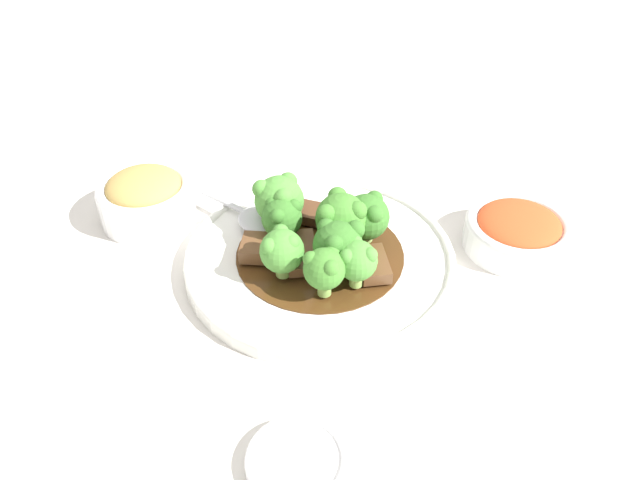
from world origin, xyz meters
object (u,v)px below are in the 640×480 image
Objects in this scene: beef_strip_3 at (264,248)px; broccoli_floret_2 at (338,245)px; broccoli_floret_0 at (366,216)px; broccoli_floret_4 at (341,218)px; beef_strip_0 at (325,216)px; sauce_dish at (296,461)px; broccoli_floret_7 at (357,260)px; serving_spoon at (258,216)px; main_plate at (320,257)px; broccoli_floret_6 at (324,268)px; side_bowl_kimchi at (518,231)px; broccoli_floret_1 at (282,250)px; broccoli_floret_5 at (282,218)px; beef_strip_1 at (301,252)px; broccoli_floret_3 at (279,199)px; side_bowl_appetizer at (146,197)px.

broccoli_floret_2 is (0.02, -0.08, 0.03)m from beef_strip_3.
broccoli_floret_4 is at bearing 147.72° from broccoli_floret_0.
beef_strip_0 is 0.29m from sauce_dish.
broccoli_floret_7 is 0.23× the size of serving_spoon.
sauce_dish is at bearing -149.91° from main_plate.
broccoli_floret_0 is at bearing -32.28° from broccoli_floret_4.
broccoli_floret_6 is 0.18m from sauce_dish.
main_plate is at bearing 38.19° from broccoli_floret_6.
broccoli_floret_0 reaches higher than side_bowl_kimchi.
broccoli_floret_1 reaches higher than serving_spoon.
broccoli_floret_4 is 0.08m from broccoli_floret_6.
sauce_dish is (-0.25, -0.09, -0.04)m from broccoli_floret_0.
broccoli_floret_6 is at bearing -113.58° from serving_spoon.
side_bowl_kimchi is (0.20, -0.17, -0.03)m from broccoli_floret_1.
broccoli_floret_5 is at bearing 39.33° from sauce_dish.
broccoli_floret_4 reaches higher than main_plate.
broccoli_floret_7 is (0.03, -0.02, -0.00)m from broccoli_floret_6.
broccoli_floret_6 reaches higher than beef_strip_1.
broccoli_floret_3 is 0.26m from side_bowl_kimchi.
broccoli_floret_3 is 0.98× the size of broccoli_floret_4.
beef_strip_1 is at bearing 148.96° from main_plate.
broccoli_floret_6 is 1.02× the size of broccoli_floret_7.
main_plate is 0.08m from broccoli_floret_3.
broccoli_floret_6 reaches higher than side_bowl_kimchi.
main_plate is 0.24m from sauce_dish.
beef_strip_1 is 1.11× the size of broccoli_floret_3.
broccoli_floret_7 is at bearing -100.49° from serving_spoon.
beef_strip_3 is at bearing 68.25° from broccoli_floret_1.
broccoli_floret_1 is at bearing 129.91° from broccoli_floret_2.
beef_strip_0 is 1.35× the size of broccoli_floret_0.
broccoli_floret_0 is 0.10m from broccoli_floret_3.
broccoli_floret_1 reaches higher than beef_strip_1.
broccoli_floret_0 is 0.12m from serving_spoon.
beef_strip_3 is 0.51× the size of side_bowl_kimchi.
beef_strip_3 is at bearing 133.53° from broccoli_floret_4.
broccoli_floret_3 is (0.03, 0.09, 0.00)m from broccoli_floret_2.
sauce_dish is (-0.36, 0.04, -0.01)m from side_bowl_kimchi.
broccoli_floret_1 is at bearing -92.19° from side_bowl_appetizer.
broccoli_floret_2 reaches higher than serving_spoon.
broccoli_floret_4 is (-0.02, 0.02, 0.01)m from broccoli_floret_0.
serving_spoon is (0.06, 0.08, -0.03)m from broccoli_floret_1.
broccoli_floret_3 reaches higher than main_plate.
beef_strip_3 is 1.11× the size of broccoli_floret_1.
main_plate is at bearing -92.90° from serving_spoon.
broccoli_floret_1 is 0.05m from broccoli_floret_5.
beef_strip_0 is 1.26× the size of beef_strip_3.
beef_strip_3 is (-0.02, 0.04, 0.00)m from beef_strip_1.
broccoli_floret_6 is at bearing -116.50° from broccoli_floret_5.
broccoli_floret_2 is 1.09× the size of broccoli_floret_5.
broccoli_floret_6 reaches higher than beef_strip_0.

